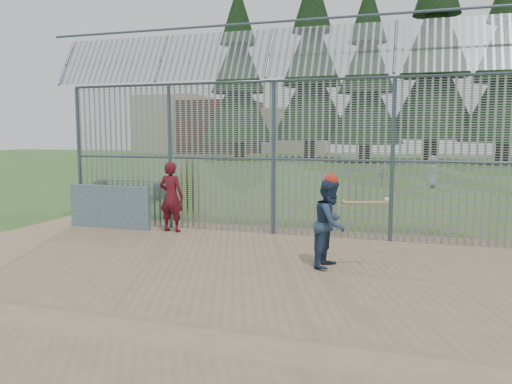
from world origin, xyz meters
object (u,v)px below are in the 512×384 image
(onlooker, at_px, (171,197))
(bleacher, at_px, (129,188))
(trash_can, at_px, (328,213))
(dugout_wall, at_px, (110,207))
(batter, at_px, (330,223))

(onlooker, xyz_separation_m, bleacher, (-5.00, 5.92, -0.56))
(onlooker, height_order, trash_can, onlooker)
(trash_can, bearing_deg, bleacher, 157.25)
(dugout_wall, bearing_deg, onlooker, 1.60)
(dugout_wall, height_order, onlooker, onlooker)
(batter, xyz_separation_m, bleacher, (-9.67, 8.20, -0.49))
(onlooker, bearing_deg, trash_can, -149.75)
(trash_can, height_order, bleacher, trash_can)
(batter, height_order, onlooker, onlooker)
(trash_can, relative_size, bleacher, 0.27)
(trash_can, bearing_deg, batter, -80.04)
(batter, height_order, trash_can, batter)
(dugout_wall, relative_size, onlooker, 1.32)
(dugout_wall, height_order, bleacher, dugout_wall)
(batter, xyz_separation_m, trash_can, (-0.78, 4.47, -0.51))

